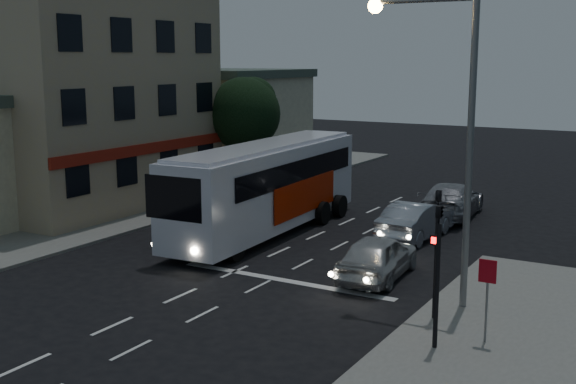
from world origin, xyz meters
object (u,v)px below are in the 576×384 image
Objects in this scene: tour_bus at (267,185)px; streetlight at (449,114)px; car_sedan_b at (451,200)px; car_sedan_a at (416,220)px; traffic_signal_side at (438,259)px; regulatory_sign at (487,287)px; street_tree at (244,111)px; car_suv at (378,256)px; traffic_signal_main at (437,239)px.

streetlight reaches higher than tour_bus.
tour_bus reaches higher than car_sedan_b.
car_sedan_a is at bearing 115.57° from streetlight.
car_sedan_a is 9.64m from streetlight.
tour_bus is 2.25× the size of car_sedan_b.
regulatory_sign is at bearing 43.92° from traffic_signal_side.
tour_bus is 10.09m from street_tree.
street_tree is at bearing 138.92° from regulatory_sign.
car_sedan_a is (-0.80, 5.85, 0.01)m from car_suv.
streetlight reaches higher than traffic_signal_main.
street_tree is at bearing -21.24° from car_sedan_a.
car_sedan_a is at bearing 18.02° from tour_bus.
car_sedan_a is (5.81, 2.22, -1.29)m from tour_bus.
regulatory_sign reaches higher than car_sedan_a.
car_sedan_a is 2.11× the size of regulatory_sign.
street_tree reaches higher than tour_bus.
traffic_signal_side is at bearing -70.51° from traffic_signal_main.
traffic_signal_main is 3.61m from streetlight.
streetlight reaches higher than car_sedan_b.
tour_bus is at bearing 145.91° from regulatory_sign.
car_suv is 1.09× the size of traffic_signal_side.
car_sedan_b reaches higher than car_suv.
tour_bus is at bearing 150.83° from streetlight.
car_sedan_b is at bearing 106.22° from traffic_signal_side.
car_sedan_b is at bearing -89.99° from car_suv.
street_tree is at bearing -8.93° from car_sedan_b.
car_sedan_a is 0.75× the size of street_tree.
car_sedan_a is 13.66m from street_tree.
car_sedan_b is 2.53× the size of regulatory_sign.
street_tree is (-11.99, 5.38, 3.73)m from car_sedan_a.
traffic_signal_side is (3.71, -5.00, 1.66)m from car_suv.
traffic_signal_main reaches higher than car_sedan_b.
traffic_signal_side is (4.53, -15.59, 1.61)m from car_sedan_b.
tour_bus is at bearing 145.35° from traffic_signal_main.
car_sedan_b is (-0.82, 10.59, 0.05)m from car_suv.
traffic_signal_main and traffic_signal_side have the same top height.
car_suv is 0.49× the size of streetlight.
streetlight is at bearing 145.48° from car_suv.
car_suv is 4.58m from traffic_signal_main.
car_sedan_b is 12.54m from street_tree.
car_suv is 17.42m from street_tree.
regulatory_sign reaches higher than car_sedan_b.
regulatory_sign is at bearing 122.09° from car_sedan_a.
traffic_signal_main is at bearing 109.49° from traffic_signal_side.
car_sedan_b is 14.23m from traffic_signal_main.
traffic_signal_side is at bearing 115.53° from car_sedan_a.
tour_bus is 1.39× the size of streetlight.
regulatory_sign is (4.71, -4.04, 0.84)m from car_suv.
tour_bus is 11.34m from streetlight.
street_tree is (-16.51, 16.22, 2.08)m from traffic_signal_side.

